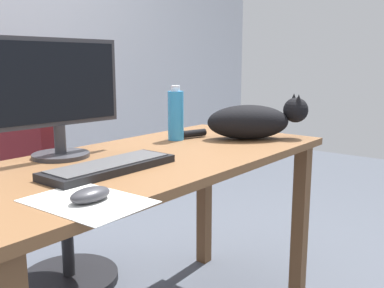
{
  "coord_description": "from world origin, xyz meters",
  "views": [
    {
      "loc": [
        -1.08,
        -1.07,
        1.09
      ],
      "look_at": [
        0.03,
        -0.17,
        0.82
      ],
      "focal_mm": 40.25,
      "sensor_mm": 36.0,
      "label": 1
    }
  ],
  "objects_px": {
    "computer_mouse": "(90,195)",
    "water_bottle": "(176,115)",
    "office_chair": "(56,204)",
    "keyboard": "(110,167)",
    "monitor": "(58,93)",
    "cat": "(253,121)"
  },
  "relations": [
    {
      "from": "keyboard",
      "to": "water_bottle",
      "type": "bearing_deg",
      "value": 20.12
    },
    {
      "from": "monitor",
      "to": "water_bottle",
      "type": "height_order",
      "value": "monitor"
    },
    {
      "from": "keyboard",
      "to": "office_chair",
      "type": "bearing_deg",
      "value": 69.71
    },
    {
      "from": "office_chair",
      "to": "cat",
      "type": "xyz_separation_m",
      "value": [
        0.51,
        -0.77,
        0.42
      ]
    },
    {
      "from": "keyboard",
      "to": "water_bottle",
      "type": "height_order",
      "value": "water_bottle"
    },
    {
      "from": "cat",
      "to": "water_bottle",
      "type": "distance_m",
      "value": 0.34
    },
    {
      "from": "office_chair",
      "to": "water_bottle",
      "type": "xyz_separation_m",
      "value": [
        0.27,
        -0.52,
        0.44
      ]
    },
    {
      "from": "monitor",
      "to": "water_bottle",
      "type": "bearing_deg",
      "value": -9.57
    },
    {
      "from": "office_chair",
      "to": "cat",
      "type": "bearing_deg",
      "value": -56.77
    },
    {
      "from": "computer_mouse",
      "to": "water_bottle",
      "type": "xyz_separation_m",
      "value": [
        0.77,
        0.4,
        0.09
      ]
    },
    {
      "from": "monitor",
      "to": "cat",
      "type": "relative_size",
      "value": 1.05
    },
    {
      "from": "keyboard",
      "to": "monitor",
      "type": "bearing_deg",
      "value": 86.34
    },
    {
      "from": "keyboard",
      "to": "cat",
      "type": "height_order",
      "value": "cat"
    },
    {
      "from": "monitor",
      "to": "cat",
      "type": "xyz_separation_m",
      "value": [
        0.75,
        -0.34,
        -0.15
      ]
    },
    {
      "from": "office_chair",
      "to": "water_bottle",
      "type": "relative_size",
      "value": 4.08
    },
    {
      "from": "monitor",
      "to": "keyboard",
      "type": "bearing_deg",
      "value": -93.66
    },
    {
      "from": "office_chair",
      "to": "monitor",
      "type": "bearing_deg",
      "value": -119.69
    },
    {
      "from": "keyboard",
      "to": "cat",
      "type": "distance_m",
      "value": 0.78
    },
    {
      "from": "office_chair",
      "to": "keyboard",
      "type": "bearing_deg",
      "value": -110.29
    },
    {
      "from": "monitor",
      "to": "water_bottle",
      "type": "xyz_separation_m",
      "value": [
        0.52,
        -0.09,
        -0.12
      ]
    },
    {
      "from": "office_chair",
      "to": "computer_mouse",
      "type": "relative_size",
      "value": 8.72
    },
    {
      "from": "office_chair",
      "to": "computer_mouse",
      "type": "height_order",
      "value": "office_chair"
    }
  ]
}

